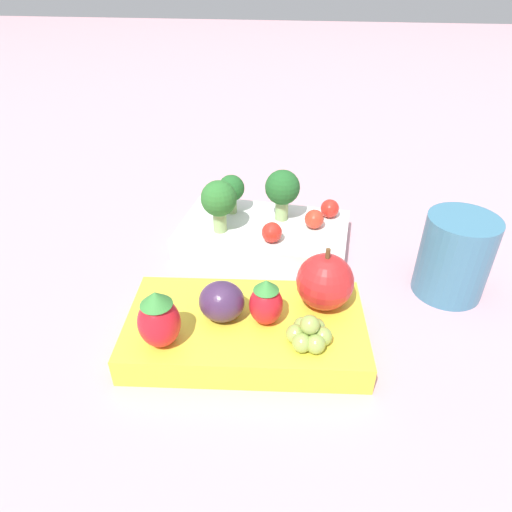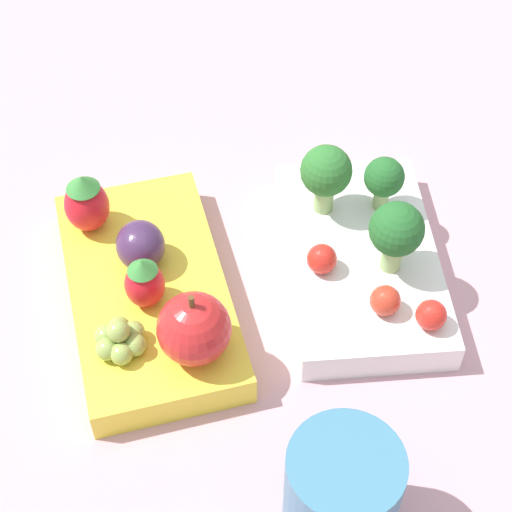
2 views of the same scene
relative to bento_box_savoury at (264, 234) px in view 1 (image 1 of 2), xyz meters
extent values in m
plane|color=#C6939E|center=(0.01, -0.08, -0.01)|extent=(4.00, 4.00, 0.00)
cube|color=white|center=(0.00, 0.00, 0.00)|extent=(0.19, 0.13, 0.03)
cube|color=yellow|center=(0.00, -0.16, 0.00)|extent=(0.21, 0.12, 0.03)
cylinder|color=#93B770|center=(0.02, 0.02, 0.02)|extent=(0.01, 0.01, 0.02)
sphere|color=#236028|center=(0.02, 0.02, 0.05)|extent=(0.04, 0.04, 0.04)
cylinder|color=#93B770|center=(-0.04, 0.02, 0.02)|extent=(0.01, 0.01, 0.02)
sphere|color=#236028|center=(-0.04, 0.02, 0.04)|extent=(0.03, 0.03, 0.03)
cylinder|color=#93B770|center=(-0.05, -0.02, 0.02)|extent=(0.01, 0.01, 0.02)
sphere|color=#2D702D|center=(-0.05, -0.02, 0.05)|extent=(0.04, 0.04, 0.04)
sphere|color=red|center=(0.06, 0.00, 0.02)|extent=(0.02, 0.02, 0.02)
sphere|color=red|center=(0.01, -0.03, 0.02)|extent=(0.02, 0.02, 0.02)
sphere|color=red|center=(0.07, 0.03, 0.02)|extent=(0.02, 0.02, 0.02)
sphere|color=red|center=(0.07, -0.13, 0.04)|extent=(0.05, 0.05, 0.05)
cylinder|color=brown|center=(0.07, -0.13, 0.06)|extent=(0.00, 0.00, 0.01)
ellipsoid|color=red|center=(-0.06, -0.19, 0.03)|extent=(0.03, 0.03, 0.04)
cone|color=#388438|center=(-0.06, -0.19, 0.06)|extent=(0.02, 0.02, 0.01)
ellipsoid|color=red|center=(0.02, -0.16, 0.03)|extent=(0.03, 0.03, 0.04)
cone|color=#388438|center=(0.02, -0.16, 0.05)|extent=(0.02, 0.02, 0.01)
ellipsoid|color=#42284C|center=(-0.02, -0.16, 0.03)|extent=(0.04, 0.03, 0.03)
sphere|color=#8EA84C|center=(0.06, -0.18, 0.02)|extent=(0.02, 0.02, 0.02)
sphere|color=#8EA84C|center=(0.06, -0.17, 0.02)|extent=(0.02, 0.02, 0.02)
sphere|color=#8EA84C|center=(0.05, -0.17, 0.02)|extent=(0.02, 0.02, 0.02)
sphere|color=#8EA84C|center=(0.04, -0.18, 0.02)|extent=(0.02, 0.02, 0.02)
sphere|color=#8EA84C|center=(0.05, -0.19, 0.02)|extent=(0.02, 0.02, 0.02)
sphere|color=#8EA84C|center=(0.06, -0.19, 0.02)|extent=(0.02, 0.02, 0.02)
sphere|color=#8EA84C|center=(0.05, -0.18, 0.03)|extent=(0.02, 0.02, 0.02)
cylinder|color=teal|center=(0.19, -0.06, 0.03)|extent=(0.07, 0.07, 0.08)
camera|label=1|loc=(0.05, -0.44, 0.27)|focal=32.00mm
camera|label=2|loc=(0.38, -0.15, 0.48)|focal=60.00mm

